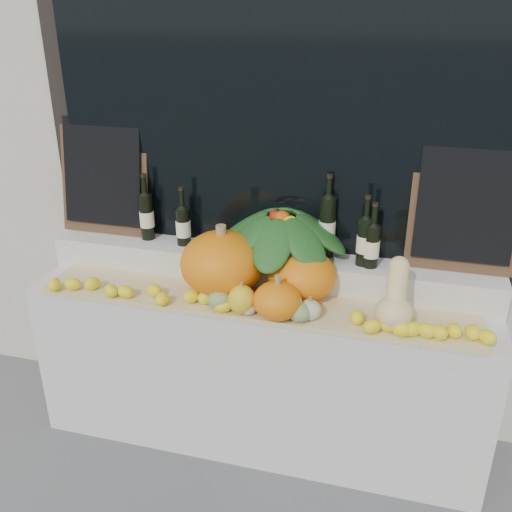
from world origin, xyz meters
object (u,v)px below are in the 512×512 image
at_px(pumpkin_left, 222,263).
at_px(butternut_squash, 395,301).
at_px(produce_bowl, 282,234).
at_px(wine_bottle_tall, 327,226).
at_px(pumpkin_right, 302,275).

xyz_separation_m(pumpkin_left, butternut_squash, (0.82, -0.09, -0.04)).
relative_size(pumpkin_left, produce_bowl, 0.58).
bearing_deg(wine_bottle_tall, butternut_squash, -45.20).
relative_size(pumpkin_right, wine_bottle_tall, 0.78).
distance_m(pumpkin_right, butternut_squash, 0.46).
distance_m(pumpkin_left, wine_bottle_tall, 0.55).
bearing_deg(pumpkin_right, pumpkin_left, -173.07).
bearing_deg(pumpkin_left, wine_bottle_tall, 30.42).
bearing_deg(pumpkin_right, produce_bowl, 130.62).
bearing_deg(pumpkin_right, butternut_squash, -17.77).
distance_m(pumpkin_left, produce_bowl, 0.34).
height_order(pumpkin_right, produce_bowl, produce_bowl).
relative_size(pumpkin_left, pumpkin_right, 1.23).
xyz_separation_m(pumpkin_right, butternut_squash, (0.44, -0.14, 0.00)).
xyz_separation_m(produce_bowl, wine_bottle_tall, (0.21, 0.06, 0.04)).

